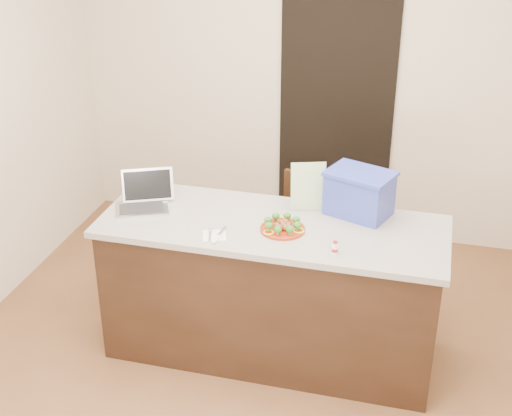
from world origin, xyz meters
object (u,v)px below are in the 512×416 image
(island, at_px, (271,289))
(blue_box, at_px, (359,193))
(napkin, at_px, (214,236))
(laptop, at_px, (145,197))
(yogurt_bottle, at_px, (335,249))
(chair, at_px, (305,227))
(plate, at_px, (283,229))

(island, height_order, blue_box, blue_box)
(island, bearing_deg, napkin, -140.95)
(laptop, bearing_deg, yogurt_bottle, -37.56)
(blue_box, bearing_deg, island, -131.48)
(napkin, xyz_separation_m, chair, (0.34, 1.03, -0.43))
(island, bearing_deg, blue_box, 28.65)
(laptop, distance_m, blue_box, 1.31)
(napkin, bearing_deg, island, 39.05)
(laptop, bearing_deg, chair, 16.81)
(blue_box, bearing_deg, laptop, -150.05)
(yogurt_bottle, bearing_deg, blue_box, 83.33)
(napkin, xyz_separation_m, blue_box, (0.76, 0.49, 0.14))
(island, height_order, laptop, laptop)
(napkin, relative_size, blue_box, 0.29)
(napkin, distance_m, laptop, 0.59)
(blue_box, xyz_separation_m, chair, (-0.42, 0.54, -0.57))
(napkin, height_order, laptop, laptop)
(chair, bearing_deg, napkin, -91.91)
(blue_box, bearing_deg, napkin, -127.27)
(napkin, height_order, yogurt_bottle, yogurt_bottle)
(island, bearing_deg, plate, -39.81)
(plate, relative_size, blue_box, 0.58)
(island, distance_m, chair, 0.80)
(island, relative_size, blue_box, 4.56)
(plate, distance_m, yogurt_bottle, 0.39)
(island, distance_m, laptop, 0.97)
(napkin, bearing_deg, laptop, 153.93)
(yogurt_bottle, relative_size, chair, 0.09)
(chair, bearing_deg, blue_box, -35.63)
(island, xyz_separation_m, napkin, (-0.29, -0.23, 0.46))
(plate, height_order, laptop, laptop)
(plate, distance_m, chair, 0.97)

